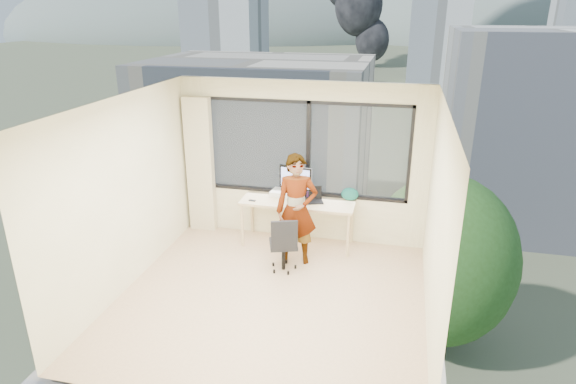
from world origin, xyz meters
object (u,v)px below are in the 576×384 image
(desk, at_px, (297,223))
(monitor, at_px, (296,183))
(chair, at_px, (283,242))
(laptop, at_px, (313,196))
(handbag, at_px, (350,194))
(game_console, at_px, (282,193))
(person, at_px, (297,210))

(desk, height_order, monitor, monitor)
(chair, xyz_separation_m, laptop, (0.26, 0.88, 0.41))
(chair, distance_m, handbag, 1.43)
(game_console, relative_size, handbag, 1.25)
(laptop, height_order, handbag, handbag)
(chair, height_order, laptop, laptop)
(desk, height_order, game_console, game_console)
(chair, xyz_separation_m, monitor, (-0.03, 0.97, 0.59))
(person, height_order, monitor, person)
(chair, bearing_deg, laptop, 55.23)
(person, height_order, laptop, person)
(monitor, relative_size, handbag, 2.00)
(person, xyz_separation_m, game_console, (-0.41, 0.76, -0.05))
(monitor, xyz_separation_m, game_console, (-0.25, 0.09, -0.23))
(monitor, bearing_deg, game_console, 171.74)
(monitor, distance_m, laptop, 0.35)
(desk, height_order, chair, chair)
(desk, relative_size, handbag, 6.58)
(person, distance_m, monitor, 0.71)
(person, bearing_deg, chair, -125.64)
(game_console, xyz_separation_m, laptop, (0.54, -0.17, 0.06))
(desk, distance_m, handbag, 0.96)
(desk, xyz_separation_m, handbag, (0.80, 0.23, 0.48))
(desk, xyz_separation_m, laptop, (0.24, 0.02, 0.48))
(laptop, bearing_deg, monitor, 145.34)
(desk, bearing_deg, handbag, 16.05)
(handbag, bearing_deg, desk, -173.19)
(desk, distance_m, person, 0.74)
(handbag, bearing_deg, monitor, 178.91)
(person, bearing_deg, handbag, 36.35)
(desk, xyz_separation_m, game_console, (-0.30, 0.19, 0.42))
(laptop, relative_size, handbag, 1.22)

